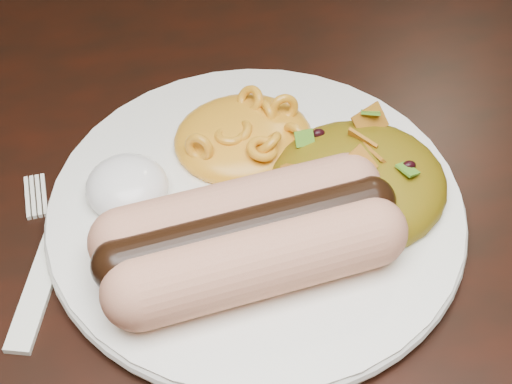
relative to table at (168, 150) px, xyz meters
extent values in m
cube|color=black|center=(0.00, 0.00, 0.07)|extent=(1.60, 0.90, 0.04)
cylinder|color=white|center=(0.04, -0.16, 0.10)|extent=(0.28, 0.28, 0.01)
cylinder|color=#DCA280|center=(0.02, -0.22, 0.13)|extent=(0.14, 0.05, 0.04)
cylinder|color=#DCA280|center=(0.02, -0.19, 0.13)|extent=(0.14, 0.05, 0.04)
cylinder|color=black|center=(0.02, -0.20, 0.13)|extent=(0.15, 0.04, 0.03)
ellipsoid|color=yellow|center=(0.04, -0.11, 0.12)|extent=(0.11, 0.10, 0.03)
ellipsoid|color=white|center=(-0.04, -0.14, 0.12)|extent=(0.06, 0.06, 0.03)
ellipsoid|color=#A34D09|center=(0.10, -0.17, 0.12)|extent=(0.11, 0.10, 0.04)
cube|color=white|center=(-0.10, -0.18, 0.09)|extent=(0.07, 0.15, 0.00)
camera|label=1|loc=(-0.04, -0.47, 0.47)|focal=55.00mm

